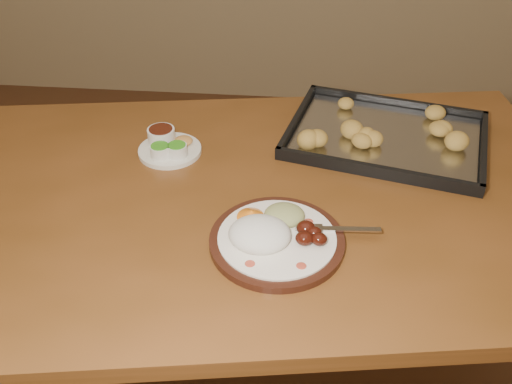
# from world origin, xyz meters

# --- Properties ---
(dining_table) EXTENTS (1.62, 1.12, 0.75)m
(dining_table) POSITION_xyz_m (0.21, 0.11, 0.65)
(dining_table) COLOR brown
(dining_table) RESTS_ON ground
(dinner_plate) EXTENTS (0.34, 0.27, 0.06)m
(dinner_plate) POSITION_xyz_m (0.27, -0.05, 0.77)
(dinner_plate) COLOR #32160E
(dinner_plate) RESTS_ON dining_table
(condiment_saucer) EXTENTS (0.16, 0.16, 0.05)m
(condiment_saucer) POSITION_xyz_m (-0.02, 0.26, 0.77)
(condiment_saucer) COLOR white
(condiment_saucer) RESTS_ON dining_table
(baking_tray) EXTENTS (0.55, 0.46, 0.05)m
(baking_tray) POSITION_xyz_m (0.53, 0.36, 0.77)
(baking_tray) COLOR black
(baking_tray) RESTS_ON dining_table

